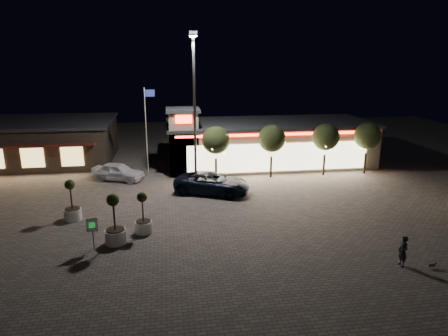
{
  "coord_description": "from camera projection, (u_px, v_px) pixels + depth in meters",
  "views": [
    {
      "loc": [
        -0.12,
        -22.72,
        10.51
      ],
      "look_at": [
        4.0,
        6.0,
        2.44
      ],
      "focal_mm": 32.0,
      "sensor_mm": 36.0,
      "label": 1
    }
  ],
  "objects": [
    {
      "name": "planter_right",
      "position": [
        143.0,
        220.0,
        24.61
      ],
      "size": [
        1.07,
        1.07,
        2.63
      ],
      "color": "silver",
      "rests_on": "ground"
    },
    {
      "name": "string_tree_b",
      "position": [
        272.0,
        139.0,
        35.26
      ],
      "size": [
        2.42,
        2.42,
        4.79
      ],
      "color": "#332319",
      "rests_on": "ground"
    },
    {
      "name": "pedestrian",
      "position": [
        403.0,
        251.0,
        20.6
      ],
      "size": [
        0.42,
        0.62,
        1.66
      ],
      "primitive_type": "imported",
      "rotation": [
        0.0,
        0.0,
        -1.53
      ],
      "color": "black",
      "rests_on": "ground"
    },
    {
      "name": "floodlight_pole",
      "position": [
        194.0,
        104.0,
        30.52
      ],
      "size": [
        0.6,
        0.4,
        12.38
      ],
      "color": "gray",
      "rests_on": "ground"
    },
    {
      "name": "string_tree_d",
      "position": [
        367.0,
        136.0,
        36.49
      ],
      "size": [
        2.42,
        2.42,
        4.79
      ],
      "color": "#332319",
      "rests_on": "ground"
    },
    {
      "name": "flagpole",
      "position": [
        147.0,
        125.0,
        35.36
      ],
      "size": [
        0.95,
        0.1,
        8.0
      ],
      "color": "white",
      "rests_on": "ground"
    },
    {
      "name": "string_tree_c",
      "position": [
        326.0,
        137.0,
        35.95
      ],
      "size": [
        2.42,
        2.42,
        4.79
      ],
      "color": "#332319",
      "rests_on": "ground"
    },
    {
      "name": "pickup_truck",
      "position": [
        212.0,
        183.0,
        31.78
      ],
      "size": [
        6.64,
        4.91,
        1.68
      ],
      "primitive_type": "imported",
      "rotation": [
        0.0,
        0.0,
        1.17
      ],
      "color": "black",
      "rests_on": "ground"
    },
    {
      "name": "dog",
      "position": [
        433.0,
        264.0,
        20.51
      ],
      "size": [
        0.46,
        0.16,
        0.25
      ],
      "color": "#59514C",
      "rests_on": "ground"
    },
    {
      "name": "valet_sign",
      "position": [
        92.0,
        228.0,
        22.31
      ],
      "size": [
        0.62,
        0.12,
        1.88
      ],
      "color": "gray",
      "rests_on": "ground"
    },
    {
      "name": "restaurant_building",
      "position": [
        32.0,
        141.0,
        41.05
      ],
      "size": [
        16.4,
        11.0,
        4.3
      ],
      "color": "#382D23",
      "rests_on": "ground"
    },
    {
      "name": "retail_building",
      "position": [
        264.0,
        142.0,
        40.29
      ],
      "size": [
        20.4,
        8.4,
        6.1
      ],
      "color": "gray",
      "rests_on": "ground"
    },
    {
      "name": "ground",
      "position": [
        173.0,
        235.0,
        24.5
      ],
      "size": [
        90.0,
        90.0,
        0.0
      ],
      "primitive_type": "plane",
      "color": "#685F54",
      "rests_on": "ground"
    },
    {
      "name": "white_sedan",
      "position": [
        118.0,
        172.0,
        35.13
      ],
      "size": [
        4.97,
        3.46,
        1.57
      ],
      "primitive_type": "imported",
      "rotation": [
        0.0,
        0.0,
        1.18
      ],
      "color": "white",
      "rests_on": "ground"
    },
    {
      "name": "planter_mid",
      "position": [
        115.0,
        228.0,
        23.13
      ],
      "size": [
        1.24,
        1.24,
        3.04
      ],
      "color": "silver",
      "rests_on": "ground"
    },
    {
      "name": "string_tree_a",
      "position": [
        216.0,
        140.0,
        34.58
      ],
      "size": [
        2.42,
        2.42,
        4.79
      ],
      "color": "#332319",
      "rests_on": "ground"
    },
    {
      "name": "planter_left",
      "position": [
        72.0,
        208.0,
        26.52
      ],
      "size": [
        1.14,
        1.14,
        2.81
      ],
      "color": "silver",
      "rests_on": "ground"
    }
  ]
}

